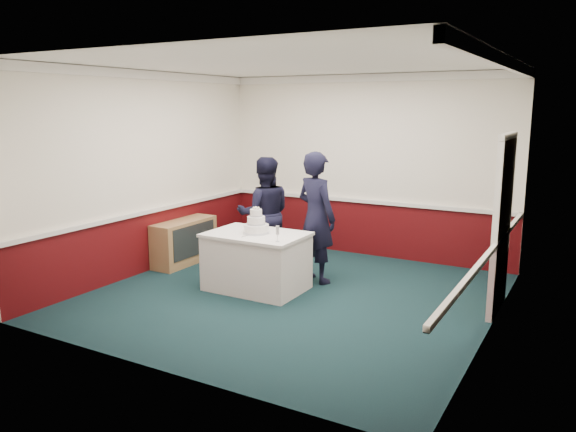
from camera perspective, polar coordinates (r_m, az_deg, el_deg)
The scene contains 9 objects.
ground at distance 7.55m, azimuth 0.40°, elevation -8.10°, with size 5.00×5.00×0.00m, color #142C31.
room_shell at distance 7.65m, azimuth 3.18°, elevation 7.21°, with size 5.00×5.00×3.00m.
sideboard at distance 9.14m, azimuth -10.46°, elevation -2.59°, with size 0.41×1.20×0.70m.
cake_table at distance 7.71m, azimuth -3.21°, elevation -4.57°, with size 1.32×0.92×0.79m.
wedding_cake at distance 7.59m, azimuth -3.25°, elevation -0.94°, with size 0.35×0.35×0.36m.
cake_knife at distance 7.47m, azimuth -4.26°, elevation -2.00°, with size 0.01×0.22×0.01m, color silver.
champagne_flute at distance 7.10m, azimuth -1.07°, elevation -1.54°, with size 0.05×0.05×0.21m.
person_man at distance 8.55m, azimuth -2.40°, elevation 0.21°, with size 0.84×0.66×1.74m, color black.
person_woman at distance 7.95m, azimuth 2.88°, elevation -0.14°, with size 0.68×0.45×1.87m, color black.
Camera 1 is at (3.46, -6.24, 2.47)m, focal length 35.00 mm.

